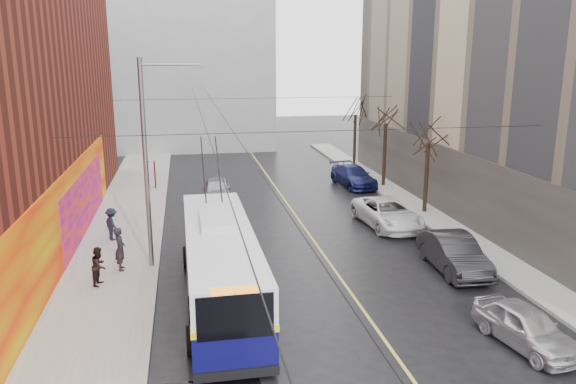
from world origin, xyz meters
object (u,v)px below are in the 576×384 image
object	(u,v)px
pedestrian_b	(99,266)
parked_car_c	(388,213)
parked_car_d	(353,176)
pedestrian_c	(112,224)
parked_car_a	(526,326)
following_car	(217,190)
tree_near	(429,129)
trolleybus	(220,263)
parked_car_b	(454,253)
streetlight_pole	(149,159)
tree_far	(356,105)
pedestrian_a	(120,249)
tree_mid	(386,112)

from	to	relation	value
pedestrian_b	parked_car_c	bearing A→B (deg)	-52.71
parked_car_d	pedestrian_c	distance (m)	18.22
parked_car_a	parked_car_c	distance (m)	13.08
parked_car_c	following_car	xyz separation A→B (m)	(-8.76, 7.14, -0.01)
tree_near	parked_car_d	size ratio (longest dim) A/B	1.30
trolleybus	following_car	world-z (taller)	trolleybus
parked_car_b	streetlight_pole	bearing A→B (deg)	171.61
streetlight_pole	pedestrian_c	xyz separation A→B (m)	(-2.24, 3.92, -3.89)
trolleybus	following_car	xyz separation A→B (m)	(0.77, 15.05, -0.78)
streetlight_pole	pedestrian_b	bearing A→B (deg)	-139.84
tree_far	parked_car_b	world-z (taller)	tree_far
streetlight_pole	parked_car_a	distance (m)	15.53
streetlight_pole	following_car	distance (m)	12.39
parked_car_c	pedestrian_a	distance (m)	14.22
parked_car_a	parked_car_c	xyz separation A→B (m)	(0.19, 13.07, 0.08)
pedestrian_b	following_car	bearing A→B (deg)	-7.77
tree_far	parked_car_b	distance (m)	23.11
parked_car_b	pedestrian_b	size ratio (longest dim) A/B	3.04
tree_far	tree_near	bearing A→B (deg)	-90.00
parked_car_a	parked_car_c	size ratio (longest dim) A/B	0.73
pedestrian_c	trolleybus	bearing A→B (deg)	178.66
tree_mid	pedestrian_b	distance (m)	23.08
parked_car_c	pedestrian_c	size ratio (longest dim) A/B	3.30
streetlight_pole	pedestrian_a	distance (m)	4.02
pedestrian_b	pedestrian_c	xyz separation A→B (m)	(-0.16, 5.67, 0.03)
parked_car_d	pedestrian_a	world-z (taller)	pedestrian_a
tree_mid	parked_car_b	distance (m)	16.37
tree_near	tree_mid	distance (m)	7.01
streetlight_pole	pedestrian_c	distance (m)	5.96
tree_mid	parked_car_a	xyz separation A→B (m)	(-3.20, -22.01, -4.59)
parked_car_a	pedestrian_b	bearing A→B (deg)	143.01
pedestrian_c	parked_car_b	bearing A→B (deg)	-146.67
tree_mid	pedestrian_c	xyz separation A→B (m)	(-17.38, -9.08, -4.29)
tree_far	pedestrian_c	bearing A→B (deg)	-137.22
pedestrian_a	streetlight_pole	bearing A→B (deg)	-86.30
parked_car_c	pedestrian_c	distance (m)	14.37
following_car	pedestrian_c	xyz separation A→B (m)	(-5.60, -7.28, 0.23)
tree_far	parked_car_b	size ratio (longest dim) A/B	1.38
parked_car_c	pedestrian_c	bearing A→B (deg)	176.33
following_car	pedestrian_a	bearing A→B (deg)	-109.21
tree_near	pedestrian_c	distance (m)	17.95
streetlight_pole	trolleybus	bearing A→B (deg)	-56.07
tree_near	following_car	distance (m)	13.55
pedestrian_a	parked_car_a	bearing A→B (deg)	-130.07
pedestrian_b	parked_car_d	bearing A→B (deg)	-29.53
tree_near	parked_car_b	bearing A→B (deg)	-106.08
parked_car_a	following_car	xyz separation A→B (m)	(-8.57, 20.21, 0.07)
parked_car_d	pedestrian_c	bearing A→B (deg)	-154.79
tree_far	pedestrian_a	xyz separation A→B (m)	(-16.55, -20.26, -4.05)
parked_car_c	parked_car_b	bearing A→B (deg)	-89.53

